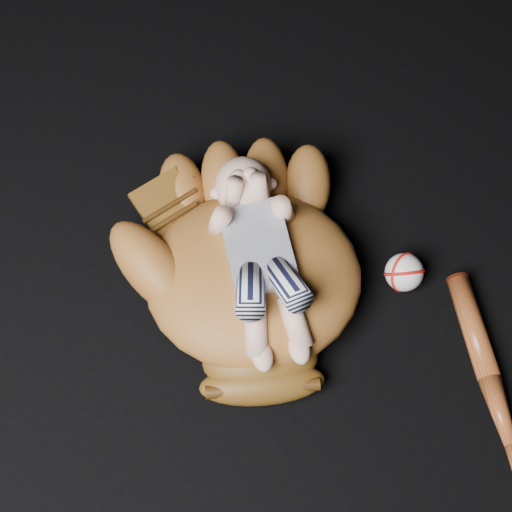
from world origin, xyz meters
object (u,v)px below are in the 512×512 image
baseball_glove (253,272)px  newborn_baby (262,261)px  baseball (404,272)px  baseball_bat (494,392)px

baseball_glove → newborn_baby: newborn_baby is taller
baseball_glove → newborn_baby: 0.05m
newborn_baby → baseball: bearing=-4.6°
newborn_baby → baseball: size_ratio=5.45×
newborn_baby → baseball_bat: newborn_baby is taller
baseball_bat → baseball: baseball is taller
newborn_baby → baseball: (0.24, 0.01, -0.10)m
newborn_baby → baseball_bat: (0.35, -0.20, -0.11)m
newborn_baby → baseball_bat: size_ratio=0.88×
newborn_baby → baseball_glove: bearing=141.3°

